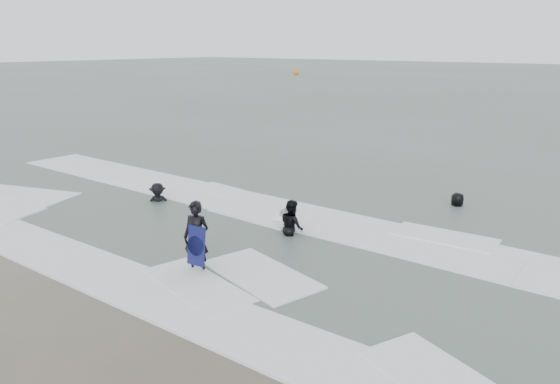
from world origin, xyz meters
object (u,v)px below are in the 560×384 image
Objects in this scene: buoy at (296,72)px; surfer_centre at (198,272)px; surfer_breaker at (158,203)px; surfer_wading at (292,236)px; surfer_right_far at (457,207)px.

surfer_centre is at bearing -55.17° from buoy.
surfer_wading is at bearing -42.57° from surfer_breaker.
surfer_centre reaches higher than surfer_breaker.
surfer_right_far is at bearing -9.25° from surfer_breaker.
surfer_breaker is 0.96× the size of buoy.
surfer_right_far is at bearing -49.76° from buoy.
surfer_right_far is at bearing 54.71° from surfer_centre.
surfer_breaker is at bearing -56.98° from buoy.
surfer_centre is 1.17× the size of surfer_breaker.
buoy is (-45.57, 70.12, 0.42)m from surfer_breaker.
surfer_breaker is at bearing -13.76° from surfer_right_far.
surfer_wading is (0.23, 3.60, 0.00)m from surfer_centre.
surfer_breaker is at bearing 32.44° from surfer_wading.
surfer_wading is at bearing -53.68° from buoy.
surfer_wading reaches higher than surfer_breaker.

